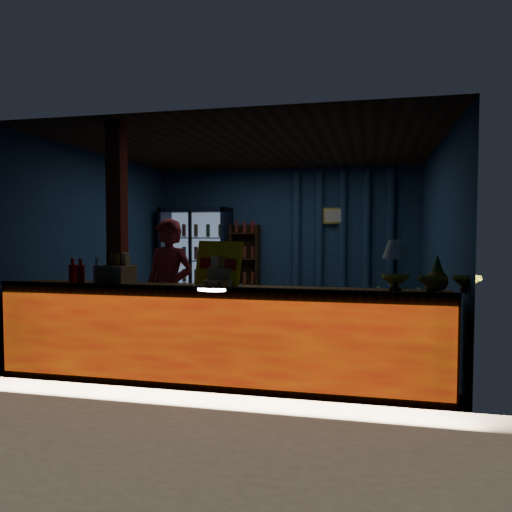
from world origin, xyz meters
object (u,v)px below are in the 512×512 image
(pastry_tray, at_px, (218,286))
(table_lamp, at_px, (396,252))
(green_chair, at_px, (398,307))
(shopkeeper, at_px, (169,292))

(pastry_tray, relative_size, table_lamp, 1.05)
(green_chair, height_order, pastry_tray, pastry_tray)
(green_chair, distance_m, table_lamp, 3.50)
(shopkeeper, distance_m, pastry_tray, 1.02)
(shopkeeper, bearing_deg, table_lamp, -2.47)
(green_chair, bearing_deg, table_lamp, 88.20)
(green_chair, bearing_deg, pastry_tray, 63.48)
(shopkeeper, height_order, table_lamp, shopkeeper)
(shopkeeper, xyz_separation_m, pastry_tray, (0.78, -0.65, 0.16))
(shopkeeper, xyz_separation_m, table_lamp, (2.41, -0.56, 0.50))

